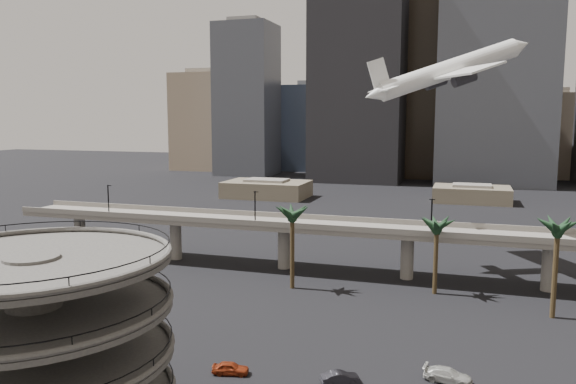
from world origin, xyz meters
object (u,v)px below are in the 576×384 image
(overpass, at_px, (344,232))
(parking_ramp, at_px, (36,333))
(airborne_jet, at_px, (448,71))
(car_b, at_px, (340,378))
(car_a, at_px, (230,368))
(car_c, at_px, (448,375))

(overpass, bearing_deg, parking_ramp, -102.43)
(overpass, relative_size, airborne_jet, 4.29)
(car_b, bearing_deg, overpass, -16.02)
(airborne_jet, height_order, car_b, airborne_jet)
(car_a, distance_m, car_b, 11.77)
(airborne_jet, relative_size, car_a, 7.72)
(parking_ramp, height_order, airborne_jet, airborne_jet)
(car_b, height_order, car_c, car_c)
(overpass, xyz_separation_m, car_a, (-3.23, -42.16, -6.67))
(car_b, relative_size, car_c, 0.81)
(car_b, bearing_deg, parking_ramp, 102.51)
(car_a, bearing_deg, car_b, -95.59)
(parking_ramp, relative_size, overpass, 0.17)
(parking_ramp, height_order, car_b, parking_ramp)
(parking_ramp, distance_m, car_a, 21.51)
(overpass, distance_m, car_b, 42.23)
(overpass, xyz_separation_m, car_c, (18.99, -36.95, -6.62))
(car_a, xyz_separation_m, car_c, (22.22, 5.21, 0.05))
(airborne_jet, relative_size, car_b, 7.48)
(car_a, height_order, car_b, car_a)
(parking_ramp, bearing_deg, car_a, 59.86)
(parking_ramp, relative_size, airborne_jet, 0.73)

